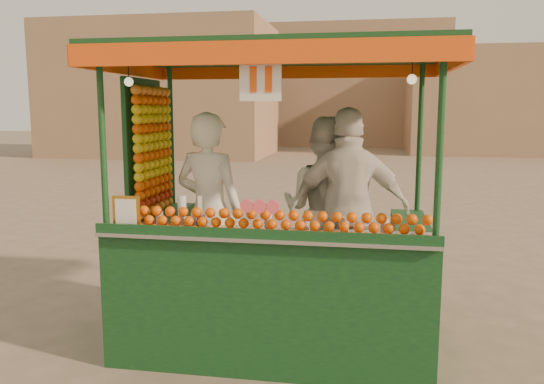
% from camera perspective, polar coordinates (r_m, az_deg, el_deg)
% --- Properties ---
extents(ground, '(90.00, 90.00, 0.00)m').
position_cam_1_polar(ground, '(5.37, 3.57, -14.84)').
color(ground, brown).
rests_on(ground, ground).
extents(building_left, '(10.00, 6.00, 6.00)m').
position_cam_1_polar(building_left, '(26.67, -11.25, 10.30)').
color(building_left, '#956F55').
rests_on(building_left, ground).
extents(building_right, '(9.00, 6.00, 5.00)m').
position_cam_1_polar(building_right, '(29.62, 22.76, 8.65)').
color(building_right, '#956F55').
rests_on(building_right, ground).
extents(building_center, '(14.00, 7.00, 7.00)m').
position_cam_1_polar(building_center, '(35.02, 5.83, 10.80)').
color(building_center, '#956F55').
rests_on(building_center, ground).
extents(juice_cart, '(2.93, 1.90, 2.66)m').
position_cam_1_polar(juice_cart, '(4.93, -0.43, -6.36)').
color(juice_cart, '#0E341C').
rests_on(juice_cart, ground).
extents(vendor_left, '(0.74, 0.57, 1.81)m').
position_cam_1_polar(vendor_left, '(5.06, -6.53, -1.98)').
color(vendor_left, white).
rests_on(vendor_left, ground).
extents(vendor_middle, '(1.00, 0.86, 1.76)m').
position_cam_1_polar(vendor_middle, '(5.22, 5.46, -1.88)').
color(vendor_middle, silver).
rests_on(vendor_middle, ground).
extents(vendor_right, '(1.13, 0.59, 1.85)m').
position_cam_1_polar(vendor_right, '(4.96, 8.04, -1.96)').
color(vendor_right, silver).
rests_on(vendor_right, ground).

